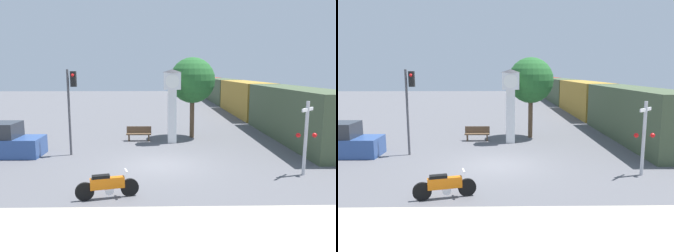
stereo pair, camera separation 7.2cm
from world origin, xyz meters
TOP-DOWN VIEW (x-y plane):
  - ground_plane at (0.00, 0.00)m, footprint 120.00×120.00m
  - motorcycle at (-1.82, -4.10)m, footprint 2.19×0.73m
  - clock_tower at (0.79, 5.09)m, footprint 1.24×1.24m
  - freight_train at (8.97, 25.80)m, footprint 2.80×52.45m
  - traffic_light at (-4.62, 2.09)m, footprint 0.50×0.35m
  - railroad_crossing_signal at (6.28, -1.62)m, footprint 0.90×0.82m
  - street_tree at (2.20, 6.72)m, footprint 3.03×3.03m
  - bench at (-1.34, 5.72)m, footprint 1.60×0.44m
  - parked_car at (-8.41, 1.96)m, footprint 4.20×1.80m

SIDE VIEW (x-z plane):
  - ground_plane at x=0.00m, z-range 0.00..0.00m
  - motorcycle at x=-1.82m, z-range -0.02..0.96m
  - bench at x=-1.34m, z-range 0.03..0.95m
  - parked_car at x=-8.41m, z-range -0.15..1.65m
  - freight_train at x=8.97m, z-range 0.00..3.40m
  - railroad_crossing_signal at x=6.28m, z-range 0.16..3.37m
  - clock_tower at x=0.79m, z-range 0.75..5.34m
  - traffic_light at x=-4.62m, z-range 0.84..5.40m
  - street_tree at x=2.20m, z-range 1.16..6.53m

